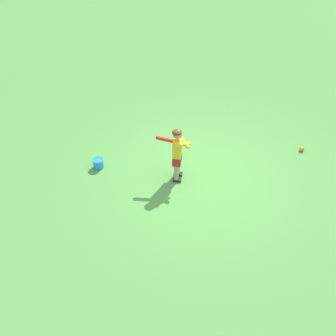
{
  "coord_description": "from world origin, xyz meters",
  "views": [
    {
      "loc": [
        -2.29,
        4.55,
        4.38
      ],
      "look_at": [
        0.3,
        0.64,
        0.45
      ],
      "focal_mm": 37.46,
      "sensor_mm": 36.0,
      "label": 1
    }
  ],
  "objects": [
    {
      "name": "play_ball_near_batter",
      "position": [
        -1.41,
        -1.8,
        0.05
      ],
      "size": [
        0.1,
        0.1,
        0.1
      ],
      "primitive_type": "sphere",
      "color": "orange",
      "rests_on": "ground"
    },
    {
      "name": "ground_plane",
      "position": [
        0.0,
        0.0,
        0.0
      ],
      "size": [
        40.0,
        40.0,
        0.0
      ],
      "primitive_type": "plane",
      "color": "#519942"
    },
    {
      "name": "toy_bucket",
      "position": [
        1.73,
        0.91,
        0.1
      ],
      "size": [
        0.22,
        0.22,
        0.19
      ],
      "color": "#2884DB",
      "rests_on": "ground"
    },
    {
      "name": "child_batter",
      "position": [
        0.3,
        0.34,
        0.65
      ],
      "size": [
        0.6,
        0.34,
        1.08
      ],
      "color": "#232328",
      "rests_on": "ground"
    }
  ]
}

